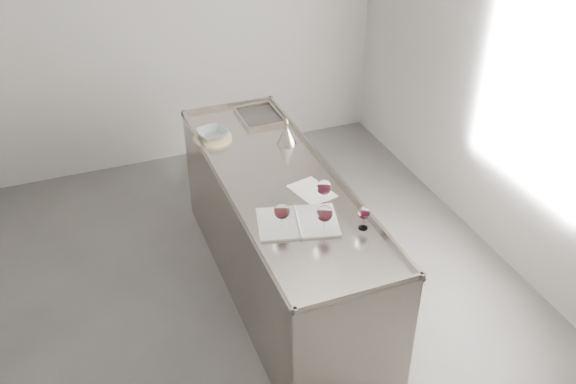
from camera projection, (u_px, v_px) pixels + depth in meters
name	position (u px, v px, depth m)	size (l,w,h in m)	color
room_shell	(215.00, 155.00, 3.61)	(4.54, 5.04, 2.84)	#4C4A48
counter	(280.00, 236.00, 4.51)	(0.77, 2.42, 0.97)	gray
wine_glass_left	(282.00, 212.00, 3.72)	(0.09, 0.09, 0.18)	white
wine_glass_middle	(324.00, 214.00, 3.69)	(0.10, 0.10, 0.19)	white
wine_glass_right	(324.00, 188.00, 3.93)	(0.10, 0.10, 0.19)	white
wine_glass_small	(364.00, 214.00, 3.75)	(0.07, 0.07, 0.15)	white
notebook	(298.00, 222.00, 3.84)	(0.55, 0.44, 0.02)	silver
loose_paper_top	(312.00, 191.00, 4.14)	(0.21, 0.29, 0.00)	white
trivet	(213.00, 138.00, 4.72)	(0.28, 0.28, 0.02)	beige
ceramic_bowl	(212.00, 133.00, 4.70)	(0.22, 0.22, 0.05)	#889B9E
wine_funnel	(287.00, 136.00, 4.63)	(0.15, 0.15, 0.21)	#AAA498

